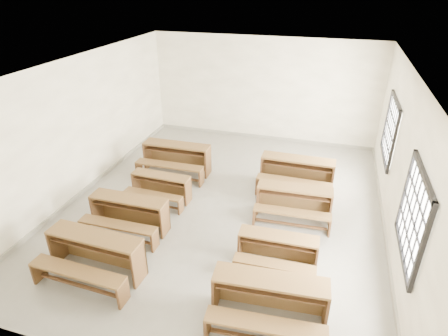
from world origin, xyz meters
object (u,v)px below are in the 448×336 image
(desk_set_2, at_px, (161,185))
(desk_set_6, at_px, (294,200))
(desk_set_5, at_px, (277,249))
(desk_set_3, at_px, (176,156))
(desk_set_0, at_px, (94,252))
(desk_set_4, at_px, (269,298))
(desk_set_1, at_px, (128,212))
(desk_set_7, at_px, (297,171))

(desk_set_2, distance_m, desk_set_6, 3.10)
(desk_set_2, bearing_deg, desk_set_5, -24.40)
(desk_set_3, height_order, desk_set_6, desk_set_3)
(desk_set_0, relative_size, desk_set_2, 1.24)
(desk_set_4, distance_m, desk_set_6, 2.90)
(desk_set_1, height_order, desk_set_6, desk_set_1)
(desk_set_0, xyz_separation_m, desk_set_6, (3.14, 2.75, -0.04))
(desk_set_2, xyz_separation_m, desk_set_3, (-0.18, 1.38, 0.10))
(desk_set_1, relative_size, desk_set_4, 0.91)
(desk_set_2, xyz_separation_m, desk_set_6, (3.10, 0.15, 0.05))
(desk_set_1, height_order, desk_set_7, desk_set_7)
(desk_set_1, relative_size, desk_set_3, 0.90)
(desk_set_4, distance_m, desk_set_5, 1.25)
(desk_set_3, distance_m, desk_set_4, 5.26)
(desk_set_3, bearing_deg, desk_set_0, -88.61)
(desk_set_3, relative_size, desk_set_5, 1.24)
(desk_set_7, bearing_deg, desk_set_4, -87.91)
(desk_set_7, bearing_deg, desk_set_6, -84.95)
(desk_set_0, bearing_deg, desk_set_4, -0.36)
(desk_set_1, relative_size, desk_set_5, 1.12)
(desk_set_4, xyz_separation_m, desk_set_5, (-0.08, 1.25, -0.08))
(desk_set_0, relative_size, desk_set_1, 1.09)
(desk_set_1, xyz_separation_m, desk_set_2, (0.13, 1.27, -0.06))
(desk_set_5, height_order, desk_set_7, desk_set_7)
(desk_set_2, height_order, desk_set_7, desk_set_7)
(desk_set_0, height_order, desk_set_1, desk_set_0)
(desk_set_1, distance_m, desk_set_4, 3.54)
(desk_set_2, xyz_separation_m, desk_set_5, (3.01, -1.50, 0.01))
(desk_set_0, xyz_separation_m, desk_set_4, (3.13, -0.15, -0.00))
(desk_set_1, bearing_deg, desk_set_2, 84.12)
(desk_set_3, xyz_separation_m, desk_set_4, (3.27, -4.13, -0.01))
(desk_set_0, distance_m, desk_set_1, 1.33)
(desk_set_5, relative_size, desk_set_7, 0.81)
(desk_set_0, xyz_separation_m, desk_set_3, (-0.14, 3.97, 0.01))
(desk_set_3, bearing_deg, desk_set_2, -83.08)
(desk_set_1, bearing_deg, desk_set_4, -24.90)
(desk_set_5, bearing_deg, desk_set_0, -161.74)
(desk_set_3, relative_size, desk_set_4, 1.00)
(desk_set_0, distance_m, desk_set_6, 4.17)
(desk_set_2, relative_size, desk_set_5, 0.98)
(desk_set_0, height_order, desk_set_6, desk_set_0)
(desk_set_1, bearing_deg, desk_set_3, 91.05)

